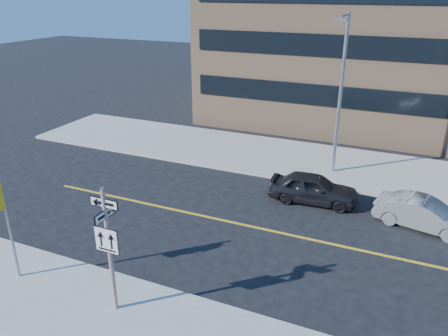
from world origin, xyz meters
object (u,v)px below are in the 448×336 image
at_px(parked_car_b, 424,214).
at_px(sign_pole, 109,244).
at_px(parked_car_a, 313,188).
at_px(streetlight_a, 341,86).

bearing_deg(parked_car_b, sign_pole, 149.63).
height_order(sign_pole, parked_car_b, sign_pole).
relative_size(parked_car_a, parked_car_b, 1.04).
height_order(parked_car_a, streetlight_a, streetlight_a).
distance_m(parked_car_a, streetlight_a, 5.35).
xyz_separation_m(sign_pole, streetlight_a, (4.00, 13.27, 2.32)).
distance_m(parked_car_a, parked_car_b, 4.74).
relative_size(parked_car_a, streetlight_a, 0.50).
relative_size(sign_pole, streetlight_a, 0.51).
xyz_separation_m(sign_pole, parked_car_b, (8.48, 9.27, -1.80)).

